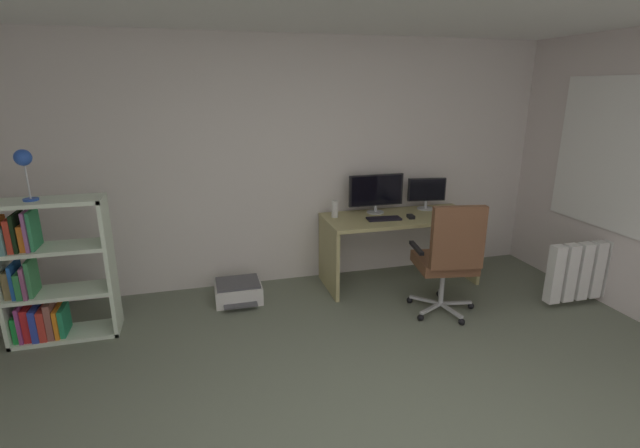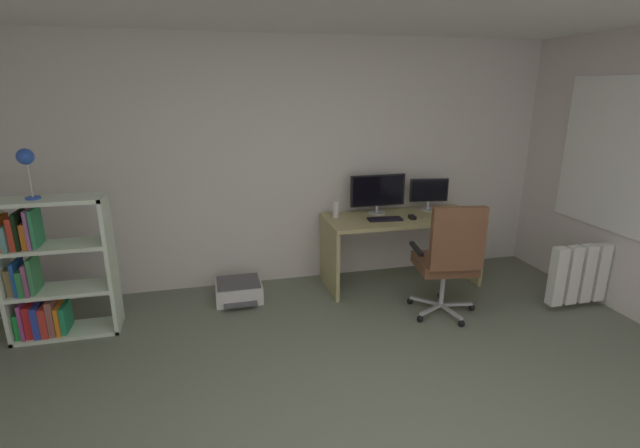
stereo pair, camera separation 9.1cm
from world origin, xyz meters
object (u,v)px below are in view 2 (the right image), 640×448
Objects in this scene: desk at (401,233)px; printer at (239,291)px; computer_mouse at (412,217)px; bookshelf at (47,275)px; desktop_speaker at (336,209)px; keyboard at (385,219)px; office_chair at (449,257)px; desk_lamp at (26,161)px; monitor_main at (378,192)px; radiator at (599,272)px; monitor_secondary at (429,192)px.

desk is 1.76m from printer.
bookshelf is (-3.32, -0.21, -0.21)m from computer_mouse.
desktop_speaker reaches higher than computer_mouse.
desktop_speaker is (-0.45, 0.22, 0.07)m from keyboard.
computer_mouse is at bearing 0.19° from keyboard.
bookshelf is 1.64m from printer.
office_chair is 3.50m from desk_lamp.
printer is at bearing -171.26° from desktop_speaker.
computer_mouse is at bearing -2.70° from printer.
monitor_main is at bearing 9.21° from bookshelf.
desk_lamp is at bearing -170.78° from monitor_main.
radiator is (1.52, -0.12, -0.25)m from office_chair.
desk is at bearing -40.95° from monitor_main.
monitor_secondary is at bearing 5.65° from printer.
desk is 2.68× the size of monitor_main.
radiator is (1.55, -0.85, -0.41)m from computer_mouse.
monitor_secondary is 0.91× the size of printer.
radiator is at bearing -7.55° from bookshelf.
desk is 0.84m from office_chair.
desktop_speaker is 0.16× the size of radiator.
desk is at bearing 25.60° from keyboard.
office_chair is (-0.29, -1.02, -0.34)m from monitor_secondary.
desktop_speaker is at bearing 128.15° from office_chair.
radiator is at bearing -25.56° from desktop_speaker.
bookshelf reaches higher than office_chair.
office_chair is 1.55m from radiator.
keyboard is 2.00× the size of desktop_speaker.
bookshelf reaches higher than computer_mouse.
bookshelf is 2.58× the size of printer.
desktop_speaker is 0.14× the size of bookshelf.
office_chair reaches higher than computer_mouse.
bookshelf is at bearing -174.51° from desk.
monitor_secondary is at bearing 73.91° from office_chair.
printer is at bearing -179.18° from desk.
monitor_secondary reaches higher than printer.
computer_mouse is 1.81m from radiator.
computer_mouse is 0.09× the size of office_chair.
monitor_main is 1.30× the size of printer.
monitor_main is 3.49× the size of desktop_speaker.
computer_mouse is at bearing 3.54° from desk_lamp.
desktop_speaker is (-0.74, 0.24, 0.07)m from computer_mouse.
monitor_main reaches higher than printer.
printer is (-1.50, -0.21, -0.87)m from monitor_main.
desk_lamp is at bearing 171.12° from office_chair.
computer_mouse is 0.26× the size of desk_lamp.
desktop_speaker is at bearing 154.44° from radiator.
desk is 1.48× the size of office_chair.
computer_mouse is 1.89m from printer.
desk is 3.48× the size of printer.
desk is 1.35× the size of bookshelf.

